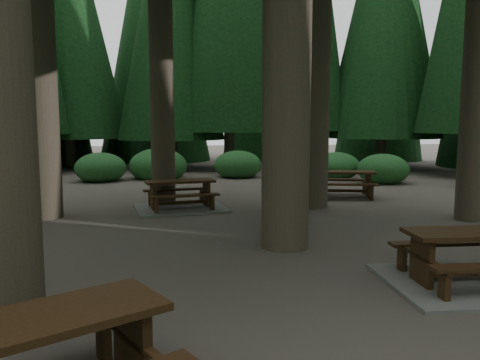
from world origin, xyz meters
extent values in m
plane|color=#554B45|center=(0.00, 0.00, 0.00)|extent=(80.00, 80.00, 0.00)
cube|color=gray|center=(2.86, -2.08, 0.03)|extent=(2.26, 1.89, 0.05)
cube|color=#321E0F|center=(2.86, -2.08, 0.73)|extent=(1.76, 0.71, 0.06)
cube|color=#321E0F|center=(2.88, -1.50, 0.44)|extent=(1.75, 0.28, 0.05)
cube|color=#321E0F|center=(2.17, -2.06, 0.35)|extent=(0.09, 0.53, 0.70)
cube|color=#321E0F|center=(2.17, -2.06, 0.41)|extent=(0.11, 1.41, 0.06)
cube|color=#321E0F|center=(2.86, -2.08, 0.17)|extent=(1.45, 0.11, 0.08)
cube|color=gray|center=(-1.05, 4.16, 0.03)|extent=(2.53, 2.23, 0.05)
cube|color=#321E0F|center=(-1.05, 4.16, 0.73)|extent=(1.84, 0.99, 0.06)
cube|color=#321E0F|center=(-1.16, 4.73, 0.44)|extent=(1.76, 0.57, 0.05)
cube|color=#321E0F|center=(-0.95, 3.59, 0.44)|extent=(1.76, 0.57, 0.05)
cube|color=#321E0F|center=(-1.74, 4.03, 0.35)|extent=(0.18, 0.54, 0.70)
cube|color=#321E0F|center=(-1.74, 4.03, 0.41)|extent=(0.34, 1.39, 0.06)
cube|color=#321E0F|center=(-0.37, 4.30, 0.35)|extent=(0.18, 0.54, 0.70)
cube|color=#321E0F|center=(-0.37, 4.30, 0.41)|extent=(0.34, 1.39, 0.06)
cube|color=#321E0F|center=(-1.05, 4.16, 0.17)|extent=(1.44, 0.35, 0.08)
cube|color=#321E0F|center=(3.84, 5.67, 0.74)|extent=(1.89, 1.05, 0.06)
cube|color=#321E0F|center=(3.97, 6.25, 0.45)|extent=(1.79, 0.61, 0.05)
cube|color=#321E0F|center=(3.72, 5.09, 0.45)|extent=(1.79, 0.61, 0.05)
cube|color=#321E0F|center=(3.15, 5.81, 0.36)|extent=(0.19, 0.55, 0.71)
cube|color=#321E0F|center=(3.15, 5.81, 0.42)|extent=(0.38, 1.42, 0.06)
cube|color=#321E0F|center=(4.54, 5.52, 0.36)|extent=(0.19, 0.55, 0.71)
cube|color=#321E0F|center=(4.54, 5.52, 0.42)|extent=(0.38, 1.42, 0.06)
cube|color=#321E0F|center=(3.84, 5.67, 0.18)|extent=(1.47, 0.39, 0.08)
cube|color=#321E0F|center=(-2.09, -4.46, 0.79)|extent=(2.00, 1.59, 0.06)
cube|color=#321E0F|center=(-2.41, -3.92, 0.47)|extent=(1.76, 1.18, 0.05)
cube|color=#321E0F|center=(-1.44, -4.08, 0.38)|extent=(0.37, 0.54, 0.75)
cube|color=#321E0F|center=(-1.44, -4.08, 0.44)|extent=(0.84, 1.35, 0.06)
ellipsoid|color=#1F5A2E|center=(6.43, 8.69, 0.40)|extent=(1.90, 1.90, 1.17)
ellipsoid|color=#1F5A2E|center=(5.14, 10.17, 0.40)|extent=(1.84, 1.84, 1.13)
ellipsoid|color=#1F5A2E|center=(1.30, 11.25, 0.40)|extent=(1.95, 1.95, 1.20)
ellipsoid|color=#1F5A2E|center=(-1.94, 11.21, 0.40)|extent=(2.31, 2.31, 1.42)
ellipsoid|color=#1F5A2E|center=(-4.09, 10.56, 0.40)|extent=(1.93, 1.93, 1.19)
ellipsoid|color=#1F5A2E|center=(-7.11, 9.06, 0.40)|extent=(2.15, 2.15, 1.32)
cone|color=black|center=(-1.44, 15.36, 7.89)|extent=(5.17, 5.17, 12.91)
cone|color=black|center=(-6.57, 16.72, 8.10)|extent=(5.82, 5.82, 13.26)
cone|color=black|center=(11.00, 19.74, 9.51)|extent=(5.26, 5.26, 19.02)
cone|color=black|center=(4.25, 21.60, 8.07)|extent=(5.34, 5.34, 16.14)
cone|color=black|center=(-2.52, 20.86, 8.43)|extent=(6.57, 6.57, 16.86)
camera|label=1|loc=(-1.02, -7.80, 2.19)|focal=35.00mm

